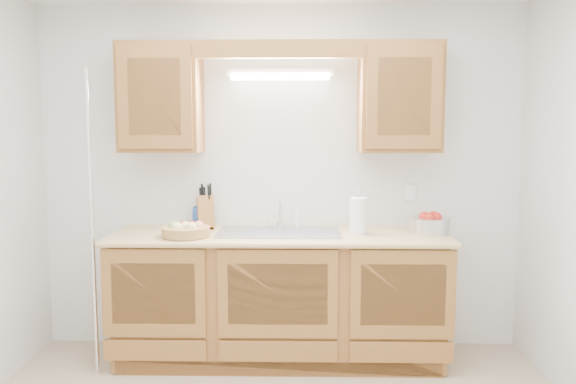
{
  "coord_description": "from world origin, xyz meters",
  "views": [
    {
      "loc": [
        0.13,
        -2.61,
        1.6
      ],
      "look_at": [
        0.07,
        0.85,
        1.22
      ],
      "focal_mm": 35.0,
      "sensor_mm": 36.0,
      "label": 1
    }
  ],
  "objects_px": {
    "knife_block": "(205,212)",
    "paper_towel": "(358,216)",
    "fruit_basket": "(186,230)",
    "apple_bowl": "(429,224)"
  },
  "relations": [
    {
      "from": "knife_block",
      "to": "paper_towel",
      "type": "xyz_separation_m",
      "value": [
        1.08,
        -0.2,
        0.0
      ]
    },
    {
      "from": "fruit_basket",
      "to": "apple_bowl",
      "type": "bearing_deg",
      "value": 5.48
    },
    {
      "from": "fruit_basket",
      "to": "knife_block",
      "type": "relative_size",
      "value": 1.13
    },
    {
      "from": "apple_bowl",
      "to": "knife_block",
      "type": "bearing_deg",
      "value": 173.83
    },
    {
      "from": "paper_towel",
      "to": "apple_bowl",
      "type": "distance_m",
      "value": 0.5
    },
    {
      "from": "fruit_basket",
      "to": "apple_bowl",
      "type": "height_order",
      "value": "apple_bowl"
    },
    {
      "from": "knife_block",
      "to": "apple_bowl",
      "type": "distance_m",
      "value": 1.58
    },
    {
      "from": "fruit_basket",
      "to": "paper_towel",
      "type": "bearing_deg",
      "value": 6.4
    },
    {
      "from": "knife_block",
      "to": "paper_towel",
      "type": "bearing_deg",
      "value": -25.64
    },
    {
      "from": "fruit_basket",
      "to": "paper_towel",
      "type": "xyz_separation_m",
      "value": [
        1.16,
        0.13,
        0.08
      ]
    }
  ]
}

